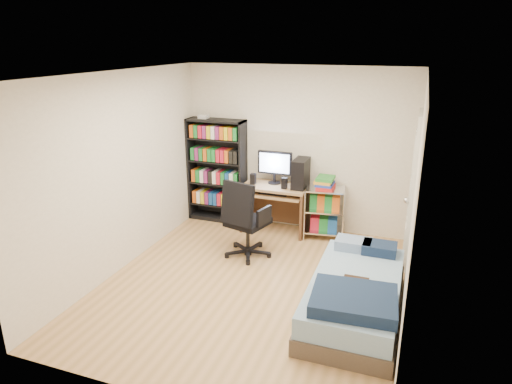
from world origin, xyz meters
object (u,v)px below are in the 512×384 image
at_px(computer_desk, 283,189).
at_px(bed, 355,295).
at_px(office_chair, 246,232).
at_px(media_shelf, 217,169).

relative_size(computer_desk, bed, 0.66).
xyz_separation_m(computer_desk, office_chair, (-0.21, -1.03, -0.32)).
xyz_separation_m(office_chair, bed, (1.61, -0.93, -0.11)).
bearing_deg(office_chair, bed, -14.65).
xyz_separation_m(media_shelf, office_chair, (0.92, -1.12, -0.50)).
distance_m(office_chair, bed, 1.86).
distance_m(media_shelf, bed, 3.32).
bearing_deg(media_shelf, computer_desk, -4.61).
relative_size(media_shelf, office_chair, 1.58).
bearing_deg(bed, media_shelf, 141.05).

